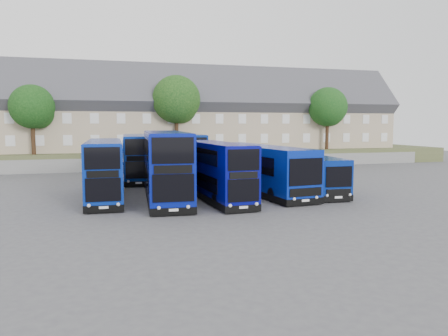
# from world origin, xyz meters

# --- Properties ---
(ground) EXTENTS (120.00, 120.00, 0.00)m
(ground) POSITION_xyz_m (0.00, 0.00, 0.00)
(ground) COLOR #4B4B51
(ground) RESTS_ON ground
(retaining_wall) EXTENTS (70.00, 0.40, 1.50)m
(retaining_wall) POSITION_xyz_m (0.00, 24.00, 0.75)
(retaining_wall) COLOR slate
(retaining_wall) RESTS_ON ground
(earth_bank) EXTENTS (80.00, 20.00, 2.00)m
(earth_bank) POSITION_xyz_m (0.00, 34.00, 1.00)
(earth_bank) COLOR #4E5731
(earth_bank) RESTS_ON ground
(terrace_row) EXTENTS (60.00, 10.40, 11.20)m
(terrace_row) POSITION_xyz_m (3.00, 30.00, 6.60)
(terrace_row) COLOR tan
(terrace_row) RESTS_ON earth_bank
(dd_front_left) EXTENTS (2.71, 10.54, 4.16)m
(dd_front_left) POSITION_xyz_m (-6.71, 4.97, 2.04)
(dd_front_left) COLOR #082798
(dd_front_left) RESTS_ON ground
(dd_front_mid) EXTENTS (3.64, 12.20, 4.78)m
(dd_front_mid) POSITION_xyz_m (-2.52, 3.84, 2.35)
(dd_front_mid) COLOR #07158F
(dd_front_mid) RESTS_ON ground
(dd_front_right) EXTENTS (2.85, 10.26, 4.03)m
(dd_front_right) POSITION_xyz_m (0.94, 2.57, 1.98)
(dd_front_right) COLOR #06097B
(dd_front_right) RESTS_ON ground
(dd_rear_left) EXTENTS (3.07, 10.87, 4.27)m
(dd_rear_left) POSITION_xyz_m (-3.61, 15.55, 2.10)
(dd_rear_left) COLOR navy
(dd_rear_left) RESTS_ON ground
(dd_rear_right) EXTENTS (2.88, 10.97, 4.33)m
(dd_rear_right) POSITION_xyz_m (1.40, 16.70, 2.12)
(dd_rear_right) COLOR navy
(dd_rear_right) RESTS_ON ground
(coach_east_a) EXTENTS (4.19, 13.62, 3.67)m
(coach_east_a) POSITION_xyz_m (5.14, 5.29, 1.80)
(coach_east_a) COLOR #0824A2
(coach_east_a) RESTS_ON ground
(coach_east_b) EXTENTS (2.84, 10.76, 2.91)m
(coach_east_b) POSITION_xyz_m (8.86, 4.46, 1.42)
(coach_east_b) COLOR navy
(coach_east_b) RESTS_ON ground
(tree_west) EXTENTS (4.80, 4.80, 7.65)m
(tree_west) POSITION_xyz_m (-13.85, 25.10, 7.05)
(tree_west) COLOR #382314
(tree_west) RESTS_ON earth_bank
(tree_mid) EXTENTS (5.76, 5.76, 9.18)m
(tree_mid) POSITION_xyz_m (2.15, 25.60, 8.07)
(tree_mid) COLOR #382314
(tree_mid) RESTS_ON earth_bank
(tree_east) EXTENTS (5.12, 5.12, 8.16)m
(tree_east) POSITION_xyz_m (22.15, 25.10, 7.39)
(tree_east) COLOR #382314
(tree_east) RESTS_ON earth_bank
(tree_far) EXTENTS (5.44, 5.44, 8.67)m
(tree_far) POSITION_xyz_m (28.15, 32.10, 7.73)
(tree_far) COLOR #382314
(tree_far) RESTS_ON earth_bank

